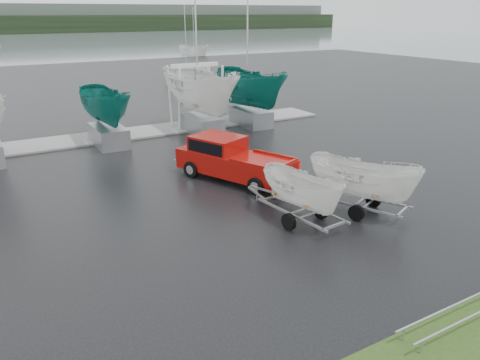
% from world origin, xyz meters
% --- Properties ---
extents(ground_plane, '(120.00, 120.00, 0.00)m').
position_xyz_m(ground_plane, '(0.00, 0.00, 0.00)').
color(ground_plane, black).
rests_on(ground_plane, ground).
extents(dock, '(30.00, 3.00, 0.12)m').
position_xyz_m(dock, '(0.00, 13.00, 0.05)').
color(dock, gray).
rests_on(dock, ground).
extents(pickup_truck, '(3.99, 6.04, 1.91)m').
position_xyz_m(pickup_truck, '(2.80, 2.66, 0.99)').
color(pickup_truck, maroon).
rests_on(pickup_truck, ground).
extents(trailer_hitched, '(2.47, 3.78, 4.92)m').
position_xyz_m(trailer_hitched, '(5.24, -3.21, 2.67)').
color(trailer_hitched, '#94979C').
rests_on(trailer_hitched, ground).
extents(trailer_parked, '(1.84, 3.71, 4.32)m').
position_xyz_m(trailer_parked, '(2.75, -2.78, 2.36)').
color(trailer_parked, '#94979C').
rests_on(trailer_parked, ground).
extents(boat_hoist, '(3.30, 2.18, 4.12)m').
position_xyz_m(boat_hoist, '(5.99, 13.00, 2.67)').
color(boat_hoist, silver).
rests_on(boat_hoist, ground).
extents(keelboat_1, '(2.22, 3.20, 7.01)m').
position_xyz_m(keelboat_1, '(-0.41, 11.20, 3.50)').
color(keelboat_1, '#94979C').
rests_on(keelboat_1, ground).
extents(keelboat_2, '(2.99, 3.20, 11.17)m').
position_xyz_m(keelboat_2, '(5.45, 11.00, 4.75)').
color(keelboat_2, '#94979C').
rests_on(keelboat_2, ground).
extents(keelboat_3, '(2.72, 3.20, 10.89)m').
position_xyz_m(keelboat_3, '(9.23, 11.30, 4.33)').
color(keelboat_3, '#94979C').
rests_on(keelboat_3, ground).
extents(moored_boat_2, '(3.13, 3.08, 11.30)m').
position_xyz_m(moored_boat_2, '(15.10, 34.86, 0.00)').
color(moored_boat_2, silver).
rests_on(moored_boat_2, ground).
extents(moored_boat_3, '(3.41, 3.47, 11.81)m').
position_xyz_m(moored_boat_3, '(28.98, 62.69, 0.00)').
color(moored_boat_3, silver).
rests_on(moored_boat_3, ground).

